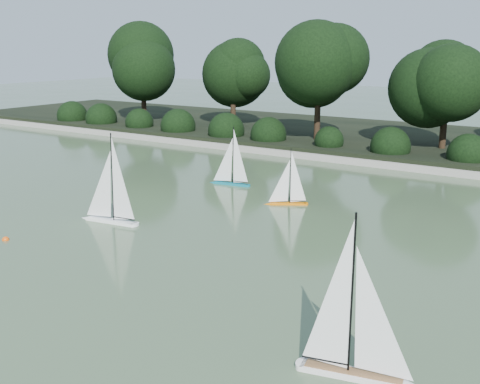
# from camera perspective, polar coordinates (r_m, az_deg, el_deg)

# --- Properties ---
(ground) EXTENTS (80.00, 80.00, 0.00)m
(ground) POSITION_cam_1_polar(r_m,az_deg,el_deg) (9.87, -5.77, -6.40)
(ground) COLOR #2F4328
(ground) RESTS_ON ground
(pond_coping) EXTENTS (40.00, 0.35, 0.18)m
(pond_coping) POSITION_cam_1_polar(r_m,az_deg,el_deg) (17.49, 13.26, 2.60)
(pond_coping) COLOR gray
(pond_coping) RESTS_ON ground
(far_bank) EXTENTS (40.00, 8.00, 0.30)m
(far_bank) POSITION_cam_1_polar(r_m,az_deg,el_deg) (21.22, 17.12, 4.47)
(far_bank) COLOR black
(far_bank) RESTS_ON ground
(tree_line) EXTENTS (26.31, 3.93, 4.39)m
(tree_line) POSITION_cam_1_polar(r_m,az_deg,el_deg) (19.15, 19.84, 10.81)
(tree_line) COLOR black
(tree_line) RESTS_ON ground
(shrub_hedge) EXTENTS (29.10, 1.10, 1.10)m
(shrub_hedge) POSITION_cam_1_polar(r_m,az_deg,el_deg) (18.26, 14.33, 4.15)
(shrub_hedge) COLOR black
(shrub_hedge) RESTS_ON ground
(sailboat_white_a) EXTENTS (1.38, 0.40, 1.88)m
(sailboat_white_a) POSITION_cam_1_polar(r_m,az_deg,el_deg) (12.05, -12.54, -1.42)
(sailboat_white_a) COLOR white
(sailboat_white_a) RESTS_ON ground
(sailboat_white_b) EXTENTS (1.39, 0.50, 1.90)m
(sailboat_white_b) POSITION_cam_1_polar(r_m,az_deg,el_deg) (6.58, 11.68, -14.74)
(sailboat_white_b) COLOR white
(sailboat_white_b) RESTS_ON ground
(sailboat_orange) EXTENTS (0.88, 0.62, 1.33)m
(sailboat_orange) POSITION_cam_1_polar(r_m,az_deg,el_deg) (13.08, 4.28, -0.30)
(sailboat_orange) COLOR orange
(sailboat_orange) RESTS_ON ground
(sailboat_teal) EXTENTS (1.13, 0.34, 1.54)m
(sailboat_teal) POSITION_cam_1_polar(r_m,az_deg,el_deg) (14.91, -1.13, 1.64)
(sailboat_teal) COLOR #0F6D80
(sailboat_teal) RESTS_ON ground
(race_buoy) EXTENTS (0.13, 0.13, 0.13)m
(race_buoy) POSITION_cam_1_polar(r_m,az_deg,el_deg) (11.55, -21.33, -4.26)
(race_buoy) COLOR #EB530C
(race_buoy) RESTS_ON ground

